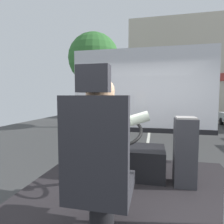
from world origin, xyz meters
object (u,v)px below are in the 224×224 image
driver_seat (98,171)px  steering_console (124,159)px  fare_box (185,151)px  bus_driver (102,142)px

driver_seat → steering_console: 1.33m
driver_seat → fare_box: (0.78, 1.14, -0.13)m
bus_driver → driver_seat: bearing=-90.0°
driver_seat → steering_console: bearing=90.0°
driver_seat → fare_box: 1.39m
bus_driver → fare_box: 1.33m
fare_box → steering_console: bearing=169.6°
bus_driver → fare_box: (0.78, 1.03, -0.32)m
driver_seat → bus_driver: 0.22m
bus_driver → steering_console: 1.28m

